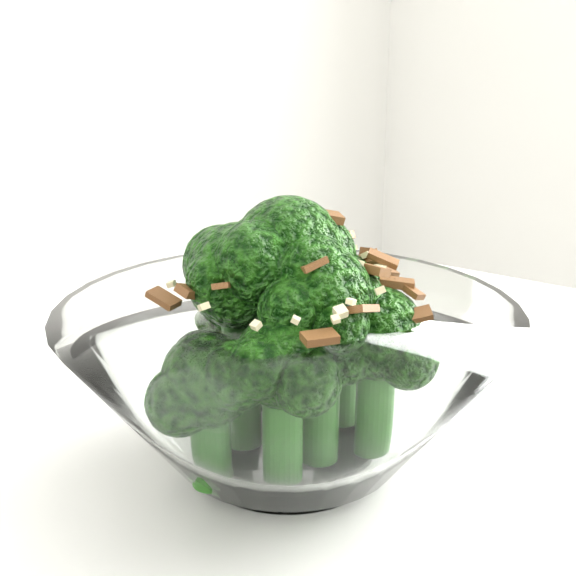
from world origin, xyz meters
TOP-DOWN VIEW (x-y plane):
  - broccoli_dish at (0.29, 0.27)m, footprint 0.23×0.23m

SIDE VIEW (x-z plane):
  - broccoli_dish at x=0.29m, z-range 0.73..0.88m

